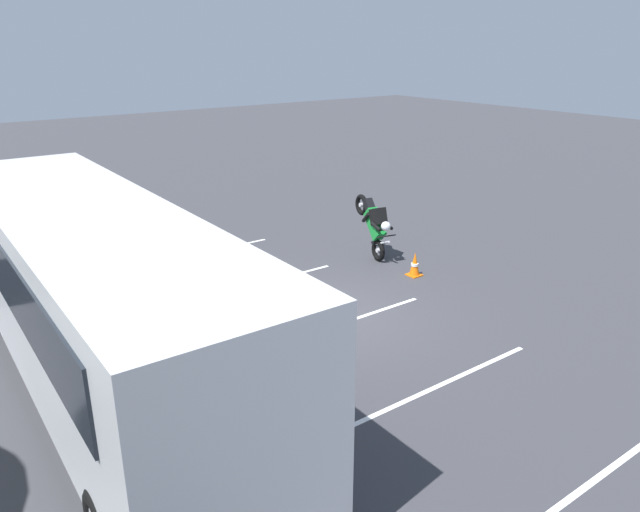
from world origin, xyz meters
name	(u,v)px	position (x,y,z in m)	size (l,w,h in m)	color
ground_plane	(323,317)	(0.00, 0.00, 0.00)	(80.00, 80.00, 0.00)	#38383D
tour_bus	(97,302)	(-0.09, 4.75, 1.65)	(10.48, 2.70, 3.25)	silver
spectator_far_left	(294,312)	(-1.21, 1.58, 1.01)	(0.57, 0.39, 1.71)	black
spectator_left	(250,295)	(-0.10, 1.87, 1.04)	(0.58, 0.35, 1.75)	black
spectator_centre	(227,276)	(1.02, 1.76, 1.05)	(0.57, 0.31, 1.76)	#473823
spectator_right	(197,262)	(2.23, 1.87, 1.03)	(0.58, 0.38, 1.72)	#473823
parked_motorcycle_silver	(194,312)	(0.93, 2.60, 0.48)	(2.04, 0.67, 0.99)	black
stunt_motorcycle	(374,222)	(2.22, -3.40, 1.02)	(1.96, 0.73, 1.77)	black
traffic_cone	(415,264)	(0.57, -3.36, 0.30)	(0.34, 0.34, 0.63)	orange
bay_line_a	(601,476)	(-6.43, -0.03, 0.00)	(0.12, 4.08, 0.01)	white
bay_line_b	(442,384)	(-3.47, -0.03, 0.00)	(0.12, 4.52, 0.01)	white
bay_line_c	(338,324)	(-0.51, -0.03, 0.00)	(0.12, 4.59, 0.01)	white
bay_line_d	(266,282)	(2.45, -0.03, 0.00)	(0.12, 3.92, 0.01)	white
bay_line_e	(211,251)	(5.41, -0.03, 0.00)	(0.12, 3.60, 0.01)	white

